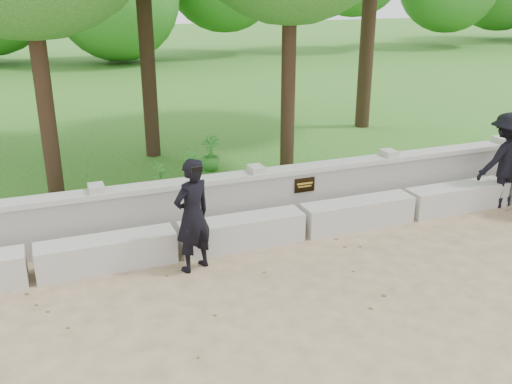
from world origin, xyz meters
The scene contains 9 objects.
ground centered at (0.00, 0.00, 0.00)m, with size 80.00×80.00×0.00m, color tan.
lawn centered at (0.00, 14.00, 0.12)m, with size 40.00×22.00×0.25m, color #285A15.
concrete_bench centered at (0.00, 1.90, 0.22)m, with size 11.90×0.45×0.45m.
parapet_wall centered at (0.00, 2.60, 0.46)m, with size 12.50×0.35×0.90m.
man_main centered at (-1.88, 1.43, 0.80)m, with size 0.69×0.66×1.61m.
visitor_mid centered at (3.86, 1.80, 0.84)m, with size 1.12×0.68×1.69m.
shrub_a centered at (-1.75, 4.16, 0.51)m, with size 0.28×0.19×0.52m, color #3C9031.
shrub_b centered at (-1.10, 4.42, 0.53)m, with size 0.31×0.25×0.56m, color #3C9031.
shrub_d centered at (-0.58, 4.87, 0.59)m, with size 0.38×0.34×0.68m, color #3C9031.
Camera 1 is at (-3.65, -5.51, 3.77)m, focal length 40.00 mm.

